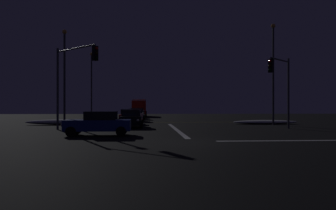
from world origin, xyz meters
The scene contains 17 objects.
ground centered at (0.00, 0.00, -0.05)m, with size 120.00×120.00×0.10m, color black.
stop_line_north centered at (0.00, 9.19, 0.00)m, with size 0.35×15.82×0.01m.
centre_line_ns centered at (0.00, 20.79, 0.00)m, with size 22.00×0.15×0.01m.
snow_bank_left_curb centered at (-9.99, 16.21, 0.29)m, with size 8.99×1.50×0.57m.
snow_bank_right_curb centered at (9.99, 16.25, 0.21)m, with size 6.82×1.50×0.43m.
sedan_black centered at (-3.76, 12.01, 0.80)m, with size 2.02×4.33×1.57m.
sedan_red centered at (-4.26, 17.63, 0.80)m, with size 2.02×4.33×1.57m.
sedan_white centered at (-3.74, 22.98, 0.80)m, with size 2.02×4.33×1.57m.
sedan_gray centered at (-3.63, 29.12, 0.80)m, with size 2.02×4.33×1.57m.
sedan_orange centered at (-4.04, 35.05, 0.80)m, with size 2.02×4.33×1.57m.
box_truck centered at (-3.67, 42.87, 1.71)m, with size 2.68×8.28×3.08m.
sedan_blue_crossing centered at (-5.52, 3.95, 0.80)m, with size 4.33×2.02×1.57m.
traffic_signal_nw centered at (-8.11, 8.11, 4.58)m, with size 3.85×3.85×6.59m.
traffic_signal_ne centered at (8.51, 8.51, 4.07)m, with size 2.77×2.77×5.94m.
streetlamp_right_near centered at (10.29, 14.79, 5.79)m, with size 0.44×0.44×10.16m.
streetlamp_left_near centered at (-10.29, 14.79, 5.33)m, with size 0.44×0.44×9.28m.
streetlamp_left_far centered at (-10.29, 30.79, 5.50)m, with size 0.44×0.44×9.61m.
Camera 1 is at (-2.44, -18.07, 1.94)m, focal length 35.90 mm.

